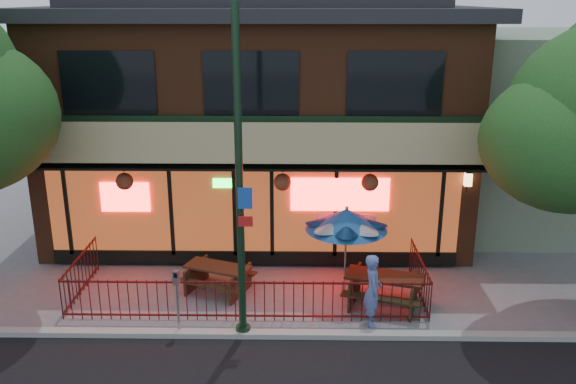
# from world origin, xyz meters

# --- Properties ---
(ground) EXTENTS (80.00, 80.00, 0.00)m
(ground) POSITION_xyz_m (0.00, 0.00, 0.00)
(ground) COLOR gray
(ground) RESTS_ON ground
(curb) EXTENTS (80.00, 0.25, 0.12)m
(curb) POSITION_xyz_m (0.00, -0.50, 0.06)
(curb) COLOR #999993
(curb) RESTS_ON ground
(restaurant_building) EXTENTS (12.96, 9.49, 8.05)m
(restaurant_building) POSITION_xyz_m (0.00, 7.11, 4.13)
(restaurant_building) COLOR brown
(restaurant_building) RESTS_ON ground
(neighbor_building) EXTENTS (6.00, 7.00, 6.00)m
(neighbor_building) POSITION_xyz_m (9.00, 7.70, 3.00)
(neighbor_building) COLOR slate
(neighbor_building) RESTS_ON ground
(patio_fence) EXTENTS (8.44, 2.62, 1.00)m
(patio_fence) POSITION_xyz_m (0.00, 0.50, 0.63)
(patio_fence) COLOR #4D1010
(patio_fence) RESTS_ON ground
(street_light) EXTENTS (0.43, 0.32, 7.00)m
(street_light) POSITION_xyz_m (0.00, -0.40, 3.15)
(street_light) COLOR black
(street_light) RESTS_ON ground
(picnic_table_left) EXTENTS (1.95, 1.73, 0.69)m
(picnic_table_left) POSITION_xyz_m (-0.80, 1.64, 0.45)
(picnic_table_left) COLOR #3F2817
(picnic_table_left) RESTS_ON ground
(picnic_table_right) EXTENTS (2.14, 1.86, 0.78)m
(picnic_table_right) POSITION_xyz_m (3.25, 0.99, 0.51)
(picnic_table_right) COLOR #2F2110
(picnic_table_right) RESTS_ON ground
(patio_umbrella) EXTENTS (2.00, 1.99, 2.28)m
(patio_umbrella) POSITION_xyz_m (2.37, 1.65, 1.95)
(patio_umbrella) COLOR gray
(patio_umbrella) RESTS_ON ground
(pedestrian) EXTENTS (0.41, 0.62, 1.69)m
(pedestrian) POSITION_xyz_m (2.87, 0.10, 0.84)
(pedestrian) COLOR #556BAB
(pedestrian) RESTS_ON ground
(parking_meter_near) EXTENTS (0.16, 0.15, 1.52)m
(parking_meter_near) POSITION_xyz_m (-1.41, -0.40, 1.03)
(parking_meter_near) COLOR #92939A
(parking_meter_near) RESTS_ON ground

